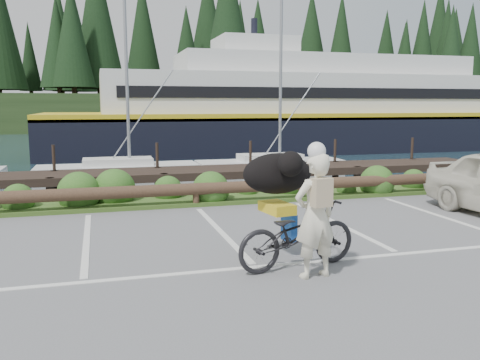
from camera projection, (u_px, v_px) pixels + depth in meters
name	position (u px, v px, depth m)	size (l,w,h in m)	color
ground	(248.00, 260.00, 8.39)	(72.00, 72.00, 0.00)	#5B5C5E
harbor_backdrop	(114.00, 120.00, 83.22)	(170.00, 160.00, 30.00)	#162B35
vegetation_strip	(191.00, 200.00, 13.43)	(34.00, 1.60, 0.10)	#3D5B21
log_rail	(196.00, 207.00, 12.77)	(32.00, 0.30, 0.60)	#443021
bicycle	(297.00, 234.00, 7.91)	(0.71, 2.05, 1.08)	black
cyclist	(315.00, 216.00, 7.43)	(0.68, 0.45, 1.86)	#EFE8CA
dog	(277.00, 174.00, 8.37)	(1.18, 0.58, 0.68)	black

